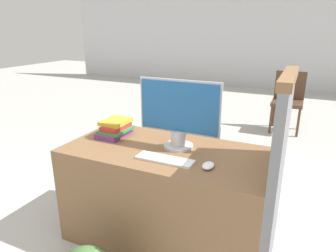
{
  "coord_description": "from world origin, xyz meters",
  "views": [
    {
      "loc": [
        0.81,
        -1.37,
        1.53
      ],
      "look_at": [
        0.03,
        0.32,
        0.91
      ],
      "focal_mm": 32.0,
      "sensor_mm": 36.0,
      "label": 1
    }
  ],
  "objects_px": {
    "book_stack": "(115,128)",
    "far_chair": "(288,98)",
    "keyboard": "(165,159)",
    "monitor": "(179,114)",
    "mouse": "(208,166)"
  },
  "relations": [
    {
      "from": "book_stack",
      "to": "mouse",
      "type": "bearing_deg",
      "value": -16.32
    },
    {
      "from": "monitor",
      "to": "keyboard",
      "type": "distance_m",
      "value": 0.34
    },
    {
      "from": "keyboard",
      "to": "far_chair",
      "type": "distance_m",
      "value": 3.29
    },
    {
      "from": "monitor",
      "to": "far_chair",
      "type": "bearing_deg",
      "value": 79.67
    },
    {
      "from": "far_chair",
      "to": "keyboard",
      "type": "bearing_deg",
      "value": -64.72
    },
    {
      "from": "keyboard",
      "to": "mouse",
      "type": "xyz_separation_m",
      "value": [
        0.28,
        0.01,
        0.01
      ]
    },
    {
      "from": "monitor",
      "to": "book_stack",
      "type": "bearing_deg",
      "value": 178.44
    },
    {
      "from": "book_stack",
      "to": "far_chair",
      "type": "distance_m",
      "value": 3.18
    },
    {
      "from": "mouse",
      "to": "book_stack",
      "type": "bearing_deg",
      "value": 163.68
    },
    {
      "from": "mouse",
      "to": "far_chair",
      "type": "xyz_separation_m",
      "value": [
        0.26,
        3.22,
        -0.23
      ]
    },
    {
      "from": "keyboard",
      "to": "far_chair",
      "type": "bearing_deg",
      "value": 80.57
    },
    {
      "from": "monitor",
      "to": "mouse",
      "type": "distance_m",
      "value": 0.43
    },
    {
      "from": "book_stack",
      "to": "far_chair",
      "type": "xyz_separation_m",
      "value": [
        1.08,
        2.98,
        -0.27
      ]
    },
    {
      "from": "keyboard",
      "to": "book_stack",
      "type": "xyz_separation_m",
      "value": [
        -0.54,
        0.26,
        0.05
      ]
    },
    {
      "from": "keyboard",
      "to": "far_chair",
      "type": "xyz_separation_m",
      "value": [
        0.54,
        3.24,
        -0.22
      ]
    }
  ]
}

